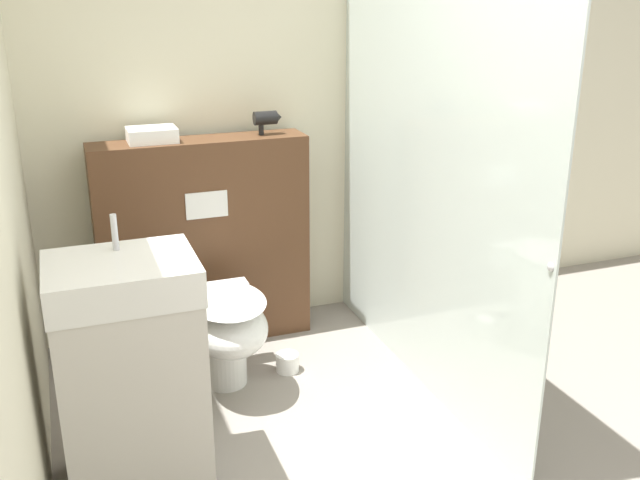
# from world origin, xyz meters

# --- Properties ---
(wall_back) EXTENTS (8.00, 0.06, 2.50)m
(wall_back) POSITION_xyz_m (0.00, 2.07, 1.25)
(wall_back) COLOR beige
(wall_back) RESTS_ON ground_plane
(partition_panel) EXTENTS (1.14, 0.25, 1.15)m
(partition_panel) POSITION_xyz_m (-0.47, 1.86, 0.57)
(partition_panel) COLOR #51331E
(partition_panel) RESTS_ON ground_plane
(shower_glass) EXTENTS (0.04, 1.96, 1.99)m
(shower_glass) POSITION_xyz_m (0.44, 1.06, 1.00)
(shower_glass) COLOR silver
(shower_glass) RESTS_ON ground_plane
(toilet) EXTENTS (0.38, 0.59, 0.50)m
(toilet) POSITION_xyz_m (-0.49, 1.28, 0.33)
(toilet) COLOR white
(toilet) RESTS_ON ground_plane
(sink_vanity) EXTENTS (0.54, 0.44, 1.10)m
(sink_vanity) POSITION_xyz_m (-1.00, 0.70, 0.48)
(sink_vanity) COLOR beige
(sink_vanity) RESTS_ON ground_plane
(hair_drier) EXTENTS (0.15, 0.07, 0.13)m
(hair_drier) POSITION_xyz_m (-0.09, 1.86, 1.23)
(hair_drier) COLOR black
(hair_drier) RESTS_ON partition_panel
(folded_towel) EXTENTS (0.25, 0.19, 0.07)m
(folded_towel) POSITION_xyz_m (-0.70, 1.87, 1.19)
(folded_towel) COLOR white
(folded_towel) RESTS_ON partition_panel
(spare_toilet_roll) EXTENTS (0.12, 0.12, 0.10)m
(spare_toilet_roll) POSITION_xyz_m (-0.17, 1.34, 0.05)
(spare_toilet_roll) COLOR white
(spare_toilet_roll) RESTS_ON ground_plane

